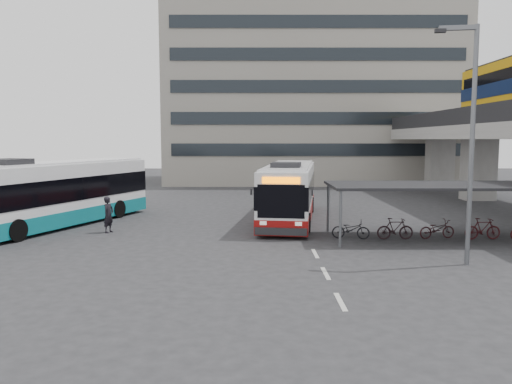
{
  "coord_description": "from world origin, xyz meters",
  "views": [
    {
      "loc": [
        0.1,
        -19.67,
        4.56
      ],
      "look_at": [
        0.13,
        4.7,
        2.0
      ],
      "focal_mm": 35.0,
      "sensor_mm": 36.0,
      "label": 1
    }
  ],
  "objects_px": {
    "bus_main": "(290,192)",
    "bus_teal": "(58,194)",
    "lamp_post": "(469,130)",
    "pedestrian": "(109,215)"
  },
  "relations": [
    {
      "from": "bus_teal",
      "to": "lamp_post",
      "type": "height_order",
      "value": "lamp_post"
    },
    {
      "from": "lamp_post",
      "to": "pedestrian",
      "type": "bearing_deg",
      "value": 165.2
    },
    {
      "from": "lamp_post",
      "to": "bus_main",
      "type": "bearing_deg",
      "value": 127.48
    },
    {
      "from": "bus_main",
      "to": "bus_teal",
      "type": "distance_m",
      "value": 12.55
    },
    {
      "from": "pedestrian",
      "to": "lamp_post",
      "type": "relative_size",
      "value": 0.21
    },
    {
      "from": "pedestrian",
      "to": "lamp_post",
      "type": "height_order",
      "value": "lamp_post"
    },
    {
      "from": "bus_teal",
      "to": "pedestrian",
      "type": "relative_size",
      "value": 7.06
    },
    {
      "from": "bus_main",
      "to": "lamp_post",
      "type": "relative_size",
      "value": 1.37
    },
    {
      "from": "pedestrian",
      "to": "bus_main",
      "type": "bearing_deg",
      "value": -47.34
    },
    {
      "from": "bus_main",
      "to": "bus_teal",
      "type": "xyz_separation_m",
      "value": [
        -12.39,
        -1.97,
        0.12
      ]
    }
  ]
}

